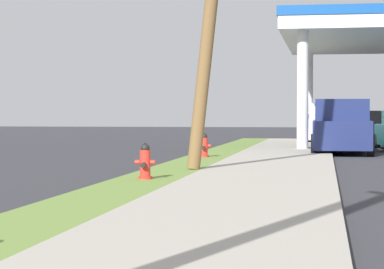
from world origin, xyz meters
TOP-DOWN VIEW (x-y plane):
  - fire_hydrant_second at (0.68, 13.34)m, footprint 0.42×0.38m
  - fire_hydrant_third at (0.66, 21.69)m, footprint 0.42×0.37m
  - truck_silver_at_forecourt at (4.30, 37.65)m, footprint 2.60×5.57m
  - truck_navy_on_apron at (4.94, 27.00)m, footprint 2.13×5.41m

SIDE VIEW (x-z plane):
  - fire_hydrant_second at x=0.68m, z-range 0.07..0.82m
  - fire_hydrant_third at x=0.66m, z-range 0.07..0.82m
  - truck_silver_at_forecourt at x=4.30m, z-range -0.07..1.90m
  - truck_navy_on_apron at x=4.94m, z-range -0.07..1.90m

